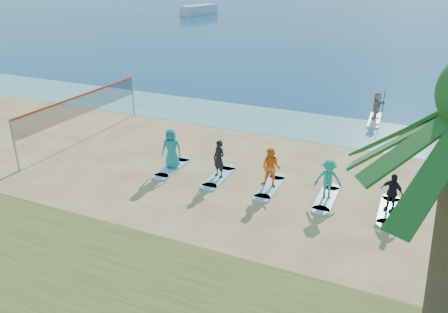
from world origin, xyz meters
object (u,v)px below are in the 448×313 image
at_px(paddleboarder, 377,106).
at_px(student_2, 271,168).
at_px(surfboard_4, 388,211).
at_px(surfboard_3, 326,198).
at_px(boat_offshore_a, 199,15).
at_px(surfboard_1, 219,177).
at_px(volleyball_net, 81,105).
at_px(paddleboard, 375,120).
at_px(surfboard_2, 270,187).
at_px(student_3, 328,179).
at_px(surfboard_0, 173,168).
at_px(student_1, 219,159).
at_px(student_0, 172,148).
at_px(student_4, 392,192).

distance_m(paddleboarder, student_2, 11.46).
bearing_deg(surfboard_4, surfboard_3, 180.00).
distance_m(boat_offshore_a, surfboard_1, 73.06).
bearing_deg(volleyball_net, paddleboard, 34.15).
bearing_deg(boat_offshore_a, surfboard_3, -47.61).
distance_m(surfboard_1, surfboard_4, 7.19).
height_order(volleyball_net, paddleboarder, volleyball_net).
distance_m(surfboard_2, student_3, 2.55).
xyz_separation_m(volleyball_net, surfboard_0, (6.35, -1.45, -1.86)).
xyz_separation_m(paddleboard, surfboard_3, (-0.62, -11.05, -0.01)).
relative_size(paddleboard, surfboard_1, 1.36).
relative_size(paddleboard, surfboard_3, 1.36).
xyz_separation_m(boat_offshore_a, surfboard_2, (36.50, -64.61, 0.04)).
relative_size(surfboard_0, surfboard_2, 1.00).
bearing_deg(student_1, student_3, 22.62).
xyz_separation_m(boat_offshore_a, surfboard_4, (41.29, -64.61, 0.04)).
bearing_deg(student_2, surfboard_0, -179.21).
bearing_deg(student_0, surfboard_4, -11.26).
bearing_deg(surfboard_1, student_2, 0.00).
xyz_separation_m(volleyball_net, surfboard_1, (8.74, -1.45, -1.86)).
distance_m(boat_offshore_a, student_0, 71.98).
bearing_deg(student_4, paddleboard, 123.18).
distance_m(volleyball_net, surfboard_2, 11.39).
distance_m(student_3, student_4, 2.40).
bearing_deg(boat_offshore_a, surfboard_2, -49.20).
xyz_separation_m(boat_offshore_a, student_1, (34.10, -64.61, 0.94)).
relative_size(student_0, student_3, 1.14).
height_order(student_1, student_4, student_1).
xyz_separation_m(surfboard_0, student_0, (0.00, 0.00, 0.99)).
bearing_deg(student_4, student_0, -155.94).
relative_size(volleyball_net, paddleboard, 3.03).
height_order(surfboard_1, student_3, student_3).
bearing_deg(student_1, student_2, 22.62).
distance_m(boat_offshore_a, student_4, 76.69).
bearing_deg(surfboard_1, student_4, 0.00).
relative_size(paddleboarder, surfboard_0, 0.76).
xyz_separation_m(surfboard_3, student_4, (2.40, 0.00, 0.81)).
xyz_separation_m(paddleboard, student_4, (1.77, -11.05, 0.80)).
height_order(surfboard_3, surfboard_4, same).
xyz_separation_m(surfboard_1, surfboard_4, (7.19, 0.00, 0.00)).
bearing_deg(paddleboarder, boat_offshore_a, 50.59).
relative_size(surfboard_2, surfboard_3, 1.00).
xyz_separation_m(surfboard_4, student_4, (0.00, 0.00, 0.81)).
relative_size(student_1, student_3, 1.02).
distance_m(paddleboarder, surfboard_0, 13.57).
xyz_separation_m(paddleboarder, student_1, (-5.42, -11.05, -0.02)).
xyz_separation_m(volleyball_net, student_4, (15.93, -1.45, -1.05)).
bearing_deg(student_2, paddleboarder, 75.51).
relative_size(paddleboard, student_0, 1.58).
xyz_separation_m(boat_offshore_a, student_0, (31.71, -64.61, 1.04)).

